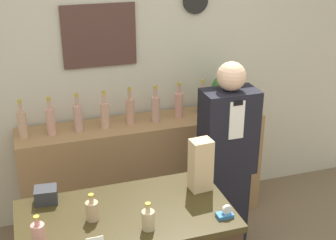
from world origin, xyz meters
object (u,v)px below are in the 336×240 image
(shopkeeper, at_px, (226,164))
(paper_bag, at_px, (201,165))
(potted_plant, at_px, (228,91))
(tape_dispenser, at_px, (225,213))

(shopkeeper, height_order, paper_bag, shopkeeper)
(shopkeeper, relative_size, potted_plant, 4.43)
(potted_plant, xyz_separation_m, paper_bag, (-0.70, -1.12, -0.01))
(potted_plant, relative_size, paper_bag, 1.08)
(paper_bag, relative_size, tape_dispenser, 3.63)
(potted_plant, bearing_deg, paper_bag, -121.82)
(shopkeeper, distance_m, paper_bag, 0.74)
(paper_bag, xyz_separation_m, tape_dispenser, (0.02, -0.32, -0.14))
(shopkeeper, xyz_separation_m, paper_bag, (-0.42, -0.51, 0.33))
(shopkeeper, height_order, tape_dispenser, shopkeeper)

